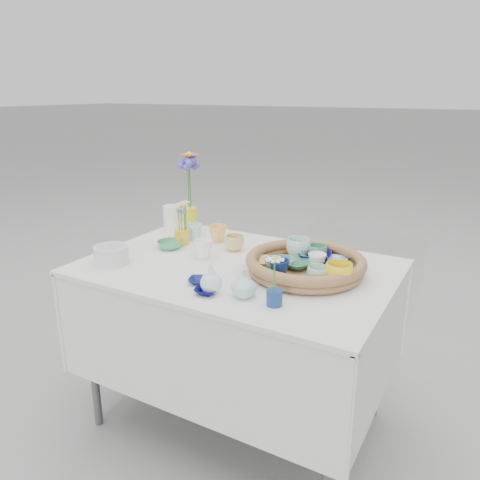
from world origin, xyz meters
The scene contains 34 objects.
ground centered at (0.00, 0.00, 0.00)m, with size 80.00×80.00×0.00m, color gray.
display_table centered at (0.00, 0.00, 0.00)m, with size 1.26×0.86×0.77m, color silver, non-canonical shape.
wicker_tray centered at (0.28, 0.05, 0.80)m, with size 0.47×0.47×0.08m, color brown, non-canonical shape.
tray_ceramic_0 centered at (0.27, 0.18, 0.80)m, with size 0.14×0.14×0.03m, color #0A0958.
tray_ceramic_1 centered at (0.40, 0.08, 0.80)m, with size 0.12×0.12×0.04m, color #090E38.
tray_ceramic_2 centered at (0.44, -0.03, 0.82)m, with size 0.10×0.10×0.08m, color yellow.
tray_ceramic_3 centered at (0.24, 0.06, 0.80)m, with size 0.13×0.13×0.03m, color #37745A.
tray_ceramic_4 centered at (0.19, -0.05, 0.82)m, with size 0.07×0.07×0.06m, color #6AAE82.
tray_ceramic_5 centered at (0.18, 0.04, 0.80)m, with size 0.10×0.10×0.03m, color #89B6A6.
tray_ceramic_6 centered at (0.20, 0.17, 0.82)m, with size 0.10×0.10×0.08m, color silver.
tray_ceramic_7 centered at (0.32, 0.07, 0.82)m, with size 0.07×0.07×0.07m, color white.
tray_ceramic_8 centered at (0.37, 0.19, 0.79)m, with size 0.09×0.09×0.02m, color #95BDDD.
tray_ceramic_9 centered at (0.22, -0.07, 0.82)m, with size 0.08×0.08×0.07m, color navy.
tray_ceramic_10 centered at (0.12, 0.01, 0.80)m, with size 0.11×0.11×0.03m, color #F6C075.
tray_ceramic_11 centered at (0.37, -0.05, 0.81)m, with size 0.08×0.08×0.06m, color #A2D4C7.
tray_ceramic_12 centered at (0.28, 0.18, 0.82)m, with size 0.08×0.08×0.06m, color #4A8F71.
loose_ceramic_0 centered at (-0.24, 0.23, 0.81)m, with size 0.09×0.09×0.08m, color #FFB956.
loose_ceramic_1 centered at (-0.11, 0.16, 0.80)m, with size 0.09×0.09×0.07m, color #DBC06D.
loose_ceramic_2 centered at (-0.38, 0.04, 0.78)m, with size 0.12×0.12×0.04m, color #42A063.
loose_ceramic_3 centered at (-0.18, 0.01, 0.80)m, with size 0.09×0.09×0.08m, color white.
loose_ceramic_4 centered at (-0.03, -0.24, 0.78)m, with size 0.08×0.08×0.02m, color #0C124E.
loose_ceramic_5 centered at (-0.36, 0.20, 0.80)m, with size 0.08×0.08×0.08m, color #B9EBE4.
loose_ceramic_6 centered at (0.04, -0.30, 0.78)m, with size 0.09×0.09×0.02m, color #02034A.
fluted_bowl centered at (-0.47, -0.24, 0.80)m, with size 0.14×0.14×0.07m, color silver, non-canonical shape.
bud_vase_paleblue centered at (0.06, -0.29, 0.83)m, with size 0.08×0.08×0.12m, color silver, non-canonical shape.
bud_vase_seafoam centered at (0.17, -0.26, 0.81)m, with size 0.09×0.09×0.10m, color #A4CDC7.
bud_vase_cobalt centered at (0.30, -0.27, 0.79)m, with size 0.06×0.06×0.06m, color navy.
single_daisy centered at (0.30, -0.28, 0.88)m, with size 0.08×0.08×0.13m, color white, non-canonical shape.
tall_vase_yellow centered at (-0.43, 0.27, 0.83)m, with size 0.07×0.07×0.14m, color yellow.
gerbera centered at (-0.43, 0.28, 1.03)m, with size 0.11×0.11×0.28m, color orange, non-canonical shape.
hydrangea centered at (-0.44, 0.27, 1.01)m, with size 0.09×0.09×0.31m, color #4D42B2, non-canonical shape.
white_pitcher centered at (-0.56, 0.30, 0.83)m, with size 0.13×0.09×0.13m, color white, non-canonical shape.
daisy_cup centered at (-0.37, 0.11, 0.80)m, with size 0.07×0.07×0.07m, color yellow.
daisy_posy centered at (-0.37, 0.11, 0.91)m, with size 0.08×0.08×0.14m, color white, non-canonical shape.
Camera 1 is at (0.90, -1.58, 1.46)m, focal length 35.00 mm.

